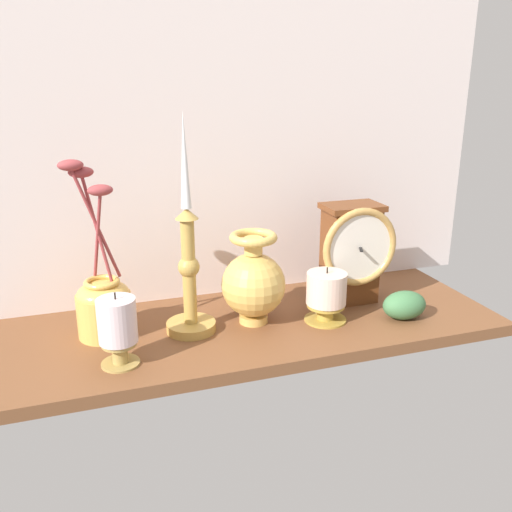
# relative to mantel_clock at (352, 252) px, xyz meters

# --- Properties ---
(ground_plane) EXTENTS (1.00, 0.36, 0.02)m
(ground_plane) POSITION_rel_mantel_clock_xyz_m (-0.23, -0.03, -0.13)
(ground_plane) COLOR brown
(back_wall) EXTENTS (1.20, 0.02, 0.65)m
(back_wall) POSITION_rel_mantel_clock_xyz_m (-0.23, 0.15, 0.21)
(back_wall) COLOR silver
(back_wall) RESTS_ON ground_plane
(mantel_clock) EXTENTS (0.17, 0.11, 0.22)m
(mantel_clock) POSITION_rel_mantel_clock_xyz_m (0.00, 0.00, 0.00)
(mantel_clock) COLOR brown
(mantel_clock) RESTS_ON ground_plane
(candlestick_tall_left) EXTENTS (0.10, 0.10, 0.42)m
(candlestick_tall_left) POSITION_rel_mantel_clock_xyz_m (-0.36, -0.03, 0.01)
(candlestick_tall_left) COLOR #B89244
(candlestick_tall_left) RESTS_ON ground_plane
(brass_vase_bulbous) EXTENTS (0.13, 0.13, 0.19)m
(brass_vase_bulbous) POSITION_rel_mantel_clock_xyz_m (-0.23, -0.03, -0.03)
(brass_vase_bulbous) COLOR #DAAD55
(brass_vase_bulbous) RESTS_ON ground_plane
(brass_vase_jar) EXTENTS (0.11, 0.10, 0.34)m
(brass_vase_jar) POSITION_rel_mantel_clock_xyz_m (-0.52, 0.00, -0.04)
(brass_vase_jar) COLOR gold
(brass_vase_jar) RESTS_ON ground_plane
(pillar_candle_front) EXTENTS (0.09, 0.09, 0.11)m
(pillar_candle_front) POSITION_rel_mantel_clock_xyz_m (-0.09, -0.07, -0.06)
(pillar_candle_front) COLOR #B09139
(pillar_candle_front) RESTS_ON ground_plane
(pillar_candle_near_clock) EXTENTS (0.07, 0.07, 0.13)m
(pillar_candle_near_clock) POSITION_rel_mantel_clock_xyz_m (-0.51, -0.13, -0.05)
(pillar_candle_near_clock) COLOR #A98D4A
(pillar_candle_near_clock) RESTS_ON ground_plane
(ivy_sprig) EXTENTS (0.09, 0.07, 0.06)m
(ivy_sprig) POSITION_rel_mantel_clock_xyz_m (0.06, -0.11, -0.09)
(ivy_sprig) COLOR #3F7244
(ivy_sprig) RESTS_ON ground_plane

